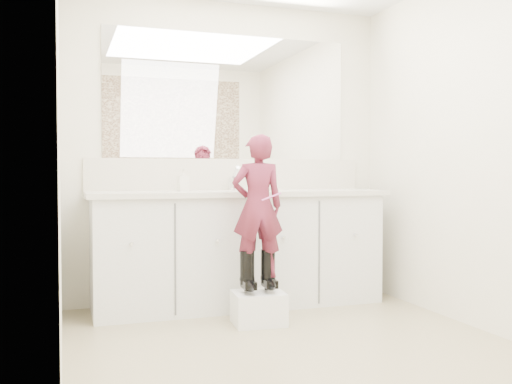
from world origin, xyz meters
name	(u,v)px	position (x,y,z in m)	size (l,w,h in m)	color
floor	(302,353)	(0.00, 0.00, 0.00)	(3.00, 3.00, 0.00)	#968762
wall_back	(229,152)	(0.00, 1.50, 1.20)	(2.60, 2.60, 0.00)	beige
wall_front	(494,119)	(0.00, -1.50, 1.20)	(2.60, 2.60, 0.00)	beige
wall_left	(59,138)	(-1.30, 0.00, 1.20)	(3.00, 3.00, 0.00)	beige
wall_right	(490,146)	(1.30, 0.00, 1.20)	(3.00, 3.00, 0.00)	beige
vanity_cabinet	(239,251)	(0.00, 1.23, 0.42)	(2.20, 0.55, 0.85)	silver
countertop	(240,193)	(0.00, 1.21, 0.87)	(2.28, 0.58, 0.04)	beige
backsplash	(230,174)	(0.00, 1.49, 1.02)	(2.28, 0.03, 0.25)	beige
mirror	(229,97)	(0.00, 1.49, 1.64)	(2.00, 0.02, 1.00)	white
faucet	(233,184)	(0.00, 1.38, 0.94)	(0.08, 0.08, 0.10)	silver
cup	(269,184)	(0.26, 1.26, 0.94)	(0.11, 0.11, 0.10)	beige
soap_bottle	(183,180)	(-0.43, 1.28, 0.97)	(0.08, 0.08, 0.17)	silver
step_stool	(259,308)	(-0.04, 0.66, 0.11)	(0.34, 0.28, 0.22)	white
boot_left	(247,271)	(-0.11, 0.68, 0.36)	(0.10, 0.19, 0.28)	black
boot_right	(268,270)	(0.04, 0.68, 0.36)	(0.10, 0.19, 0.28)	black
toddler	(258,206)	(-0.04, 0.68, 0.80)	(0.35, 0.23, 0.97)	#A1314B
toothbrush	(271,197)	(0.03, 0.60, 0.87)	(0.01, 0.01, 0.14)	#E759B1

